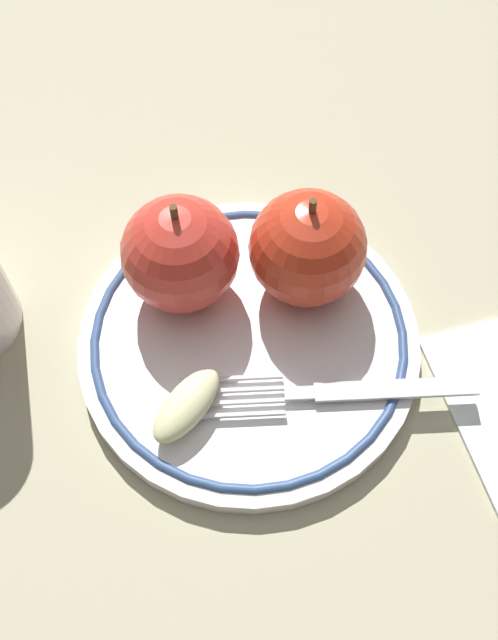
{
  "coord_description": "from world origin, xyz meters",
  "views": [
    {
      "loc": [
        0.04,
        0.22,
        0.42
      ],
      "look_at": [
        -0.01,
        0.01,
        0.04
      ],
      "focal_mm": 40.0,
      "sensor_mm": 36.0,
      "label": 1
    }
  ],
  "objects": [
    {
      "name": "ground_plane",
      "position": [
        0.0,
        0.0,
        0.0
      ],
      "size": [
        2.0,
        2.0,
        0.0
      ],
      "primitive_type": "plane",
      "color": "#B1AC8B"
    },
    {
      "name": "apple_second_whole",
      "position": [
        -0.06,
        -0.02,
        0.05
      ],
      "size": [
        0.07,
        0.07,
        0.08
      ],
      "color": "red",
      "rests_on": "plate"
    },
    {
      "name": "plate",
      "position": [
        -0.01,
        0.01,
        0.01
      ],
      "size": [
        0.22,
        0.22,
        0.02
      ],
      "color": "white",
      "rests_on": "ground_plane"
    },
    {
      "name": "apple_red_whole",
      "position": [
        0.02,
        -0.04,
        0.05
      ],
      "size": [
        0.07,
        0.07,
        0.08
      ],
      "color": "red",
      "rests_on": "plate"
    },
    {
      "name": "fork",
      "position": [
        -0.05,
        0.06,
        0.02
      ],
      "size": [
        0.18,
        0.05,
        0.0
      ],
      "rotation": [
        0.0,
        0.0,
        6.1
      ],
      "color": "silver",
      "rests_on": "plate"
    },
    {
      "name": "apple_slice_front",
      "position": [
        0.04,
        0.05,
        0.03
      ],
      "size": [
        0.06,
        0.05,
        0.02
      ],
      "primitive_type": "ellipsoid",
      "rotation": [
        0.0,
        0.0,
        0.72
      ],
      "color": "beige",
      "rests_on": "plate"
    }
  ]
}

